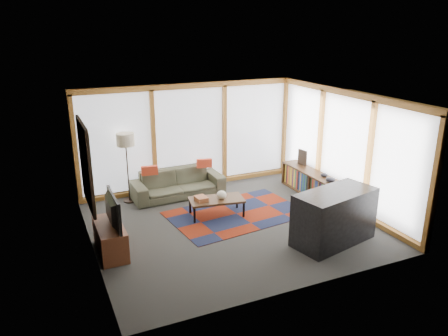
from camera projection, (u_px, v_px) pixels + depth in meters
name	position (u px, v px, depth m)	size (l,w,h in m)	color
ground	(232.00, 224.00, 8.95)	(5.50, 5.50, 0.00)	#2B2A28
room_envelope	(242.00, 143.00, 9.14)	(5.52, 5.02, 2.62)	#494137
rug	(236.00, 214.00, 9.44)	(2.81, 1.81, 0.01)	maroon
sofa	(178.00, 183.00, 10.34)	(2.17, 0.85, 0.63)	#3A3D2B
pillow_left	(150.00, 170.00, 9.94)	(0.38, 0.11, 0.21)	red
pillow_right	(204.00, 163.00, 10.47)	(0.37, 0.11, 0.20)	red
floor_lamp	(127.00, 168.00, 9.87)	(0.41, 0.41, 1.62)	black
coffee_table	(217.00, 207.00, 9.32)	(1.14, 0.57, 0.38)	black
book_stack	(201.00, 199.00, 9.15)	(0.22, 0.28, 0.09)	#9A5531
vase	(222.00, 195.00, 9.23)	(0.21, 0.21, 0.18)	beige
bookshelf	(315.00, 186.00, 10.28)	(0.42, 2.33, 0.58)	black
bowl_a	(331.00, 180.00, 9.66)	(0.21, 0.21, 0.11)	black
bowl_b	(324.00, 175.00, 9.99)	(0.17, 0.17, 0.08)	black
shelf_picture	(302.00, 157.00, 10.79)	(0.04, 0.29, 0.38)	black
tv_console	(110.00, 239.00, 7.77)	(0.45, 1.09, 0.54)	brown
television	(108.00, 211.00, 7.56)	(1.01, 0.13, 0.58)	black
bar_counter	(334.00, 217.00, 8.10)	(1.59, 0.74, 1.01)	black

